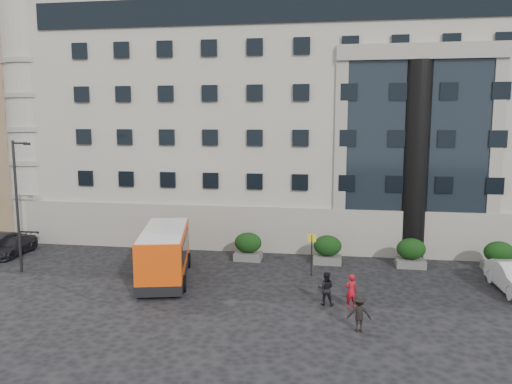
# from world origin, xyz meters

# --- Properties ---
(ground) EXTENTS (120.00, 120.00, 0.00)m
(ground) POSITION_xyz_m (0.00, 0.00, 0.00)
(ground) COLOR black
(ground) RESTS_ON ground
(civic_building) EXTENTS (44.00, 24.00, 18.00)m
(civic_building) POSITION_xyz_m (6.00, 22.00, 9.00)
(civic_building) COLOR #A69F92
(civic_building) RESTS_ON ground
(entrance_column) EXTENTS (1.80, 1.80, 13.00)m
(entrance_column) POSITION_xyz_m (12.00, 10.30, 6.50)
(entrance_column) COLOR black
(entrance_column) RESTS_ON ground
(apartment_near) EXTENTS (14.00, 14.00, 20.00)m
(apartment_near) POSITION_xyz_m (-24.00, 20.00, 10.00)
(apartment_near) COLOR #846C4D
(apartment_near) RESTS_ON ground
(apartment_far) EXTENTS (13.00, 13.00, 22.00)m
(apartment_far) POSITION_xyz_m (-27.00, 38.00, 11.00)
(apartment_far) COLOR #82694C
(apartment_far) RESTS_ON ground
(hedge_a) EXTENTS (1.80, 1.26, 1.84)m
(hedge_a) POSITION_xyz_m (-4.00, 7.80, 0.93)
(hedge_a) COLOR #545452
(hedge_a) RESTS_ON ground
(hedge_b) EXTENTS (1.80, 1.26, 1.84)m
(hedge_b) POSITION_xyz_m (1.20, 7.80, 0.93)
(hedge_b) COLOR #545452
(hedge_b) RESTS_ON ground
(hedge_c) EXTENTS (1.80, 1.26, 1.84)m
(hedge_c) POSITION_xyz_m (6.40, 7.80, 0.93)
(hedge_c) COLOR #545452
(hedge_c) RESTS_ON ground
(hedge_d) EXTENTS (1.80, 1.26, 1.84)m
(hedge_d) POSITION_xyz_m (11.60, 7.80, 0.93)
(hedge_d) COLOR #545452
(hedge_d) RESTS_ON ground
(hedge_e) EXTENTS (1.80, 1.26, 1.84)m
(hedge_e) POSITION_xyz_m (16.80, 7.80, 0.93)
(hedge_e) COLOR #545452
(hedge_e) RESTS_ON ground
(street_lamp) EXTENTS (1.16, 0.18, 8.00)m
(street_lamp) POSITION_xyz_m (-11.94, 3.00, 4.37)
(street_lamp) COLOR #262628
(street_lamp) RESTS_ON ground
(bus_stop_sign) EXTENTS (0.50, 0.08, 2.52)m
(bus_stop_sign) POSITION_xyz_m (5.50, 5.00, 1.73)
(bus_stop_sign) COLOR #262628
(bus_stop_sign) RESTS_ON ground
(minibus) EXTENTS (4.04, 7.47, 2.96)m
(minibus) POSITION_xyz_m (-2.90, 3.08, 1.63)
(minibus) COLOR #E7470A
(minibus) RESTS_ON ground
(red_truck) EXTENTS (3.77, 6.19, 3.11)m
(red_truck) POSITION_xyz_m (-12.10, 15.83, 1.59)
(red_truck) COLOR maroon
(red_truck) RESTS_ON ground
(parked_car_c) EXTENTS (1.83, 4.31, 1.24)m
(parked_car_c) POSITION_xyz_m (-15.01, 6.51, 0.62)
(parked_car_c) COLOR black
(parked_car_c) RESTS_ON ground
(parked_car_d) EXTENTS (3.12, 5.52, 1.45)m
(parked_car_d) POSITION_xyz_m (-15.79, 15.50, 0.73)
(parked_car_d) COLOR black
(parked_car_d) RESTS_ON ground
(pedestrian_a) EXTENTS (0.72, 0.59, 1.71)m
(pedestrian_a) POSITION_xyz_m (7.66, 0.18, 0.85)
(pedestrian_a) COLOR #A5101D
(pedestrian_a) RESTS_ON ground
(pedestrian_b) EXTENTS (0.85, 0.66, 1.71)m
(pedestrian_b) POSITION_xyz_m (6.43, 0.37, 0.86)
(pedestrian_b) COLOR black
(pedestrian_b) RESTS_ON ground
(pedestrian_c) EXTENTS (1.11, 0.70, 1.63)m
(pedestrian_c) POSITION_xyz_m (7.92, -2.56, 0.82)
(pedestrian_c) COLOR black
(pedestrian_c) RESTS_ON ground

